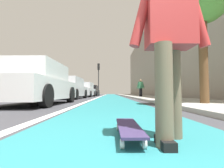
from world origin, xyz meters
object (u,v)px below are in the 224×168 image
(parked_car_near, at_px, (37,84))
(skater_person, at_px, (169,34))
(parked_car_mid, at_px, (69,89))
(parked_car_end, at_px, (91,91))
(traffic_light, at_px, (99,74))
(pedestrian_distant, at_px, (141,87))
(parked_car_far, at_px, (84,90))
(skateboard, at_px, (129,128))

(parked_car_near, bearing_deg, skater_person, -144.68)
(parked_car_mid, bearing_deg, parked_car_end, -0.76)
(traffic_light, bearing_deg, pedestrian_distant, -145.57)
(parked_car_far, distance_m, traffic_light, 4.39)
(skater_person, xyz_separation_m, parked_car_mid, (10.01, 3.43, -0.21))
(skateboard, xyz_separation_m, parked_car_far, (15.59, 2.94, 0.62))
(parked_car_end, relative_size, traffic_light, 1.01)
(parked_car_mid, relative_size, traffic_light, 1.09)
(parked_car_far, bearing_deg, parked_car_end, -0.15)
(parked_car_far, relative_size, traffic_light, 1.09)
(parked_car_far, distance_m, pedestrian_distant, 6.08)
(parked_car_end, xyz_separation_m, pedestrian_distant, (-8.95, -5.48, 0.21))
(parked_car_end, bearing_deg, skateboard, -172.42)
(parked_car_near, xyz_separation_m, parked_car_far, (11.27, 0.11, -0.01))
(parked_car_mid, bearing_deg, skateboard, -162.65)
(parked_car_far, xyz_separation_m, traffic_light, (3.60, -1.24, 2.19))
(skateboard, distance_m, pedestrian_distant, 13.27)
(parked_car_end, bearing_deg, parked_car_mid, 179.24)
(parked_car_mid, distance_m, traffic_light, 9.68)
(parked_car_near, height_order, traffic_light, traffic_light)
(skateboard, distance_m, parked_car_end, 22.15)
(skater_person, height_order, traffic_light, traffic_light)
(skater_person, bearing_deg, parked_car_near, 35.32)
(skater_person, distance_m, parked_car_end, 22.33)
(parked_car_near, relative_size, parked_car_mid, 0.92)
(skateboard, relative_size, parked_car_mid, 0.18)
(parked_car_near, distance_m, parked_car_end, 17.62)
(parked_car_far, bearing_deg, skater_person, -168.22)
(skater_person, height_order, parked_car_far, skater_person)
(skateboard, distance_m, parked_car_mid, 10.35)
(skateboard, bearing_deg, parked_car_far, 10.67)
(skater_person, relative_size, parked_car_mid, 0.36)
(parked_car_near, distance_m, parked_car_mid, 5.54)
(traffic_light, bearing_deg, skateboard, -174.96)
(parked_car_mid, height_order, parked_car_end, parked_car_mid)
(skater_person, xyz_separation_m, pedestrian_distant, (13.14, -2.21, -0.00))
(parked_car_end, xyz_separation_m, traffic_light, (-2.75, -1.23, 2.18))
(parked_car_far, bearing_deg, skateboard, -169.33)
(parked_car_mid, distance_m, pedestrian_distant, 6.45)
(parked_car_mid, bearing_deg, traffic_light, -8.46)
(parked_car_near, bearing_deg, parked_car_end, 0.32)
(skateboard, xyz_separation_m, skater_person, (-0.15, -0.35, 0.84))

